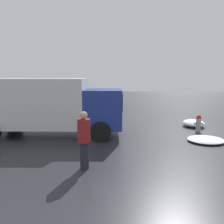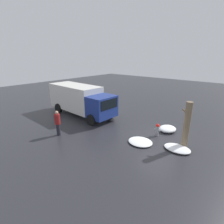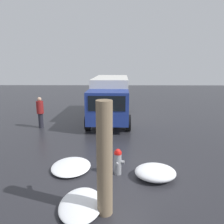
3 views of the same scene
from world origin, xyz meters
The scene contains 8 objects.
ground_plane centered at (0.00, 0.00, 0.00)m, with size 60.00×60.00×0.00m, color #28282D.
fire_hydrant centered at (0.00, 0.00, 0.46)m, with size 0.45×0.35×0.90m.
tree_trunk centered at (-1.98, 0.35, 1.45)m, with size 0.59×0.39×2.89m.
delivery_truck centered at (7.70, 0.40, 1.51)m, with size 7.24×2.72×2.73m.
pedestrian centered at (5.37, 4.41, 0.98)m, with size 0.39×0.39×1.80m.
snow_pile_by_hydrant centered at (-0.24, -1.23, 0.19)m, with size 1.19×1.35×0.39m.
snow_pile_curbside centered at (0.34, 1.67, 0.09)m, with size 1.59×1.39×0.17m.
snow_pile_by_tree centered at (-1.81, 0.98, 0.10)m, with size 1.57×1.13×0.20m.
Camera 3 is at (-6.81, 0.10, 3.71)m, focal length 35.00 mm.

